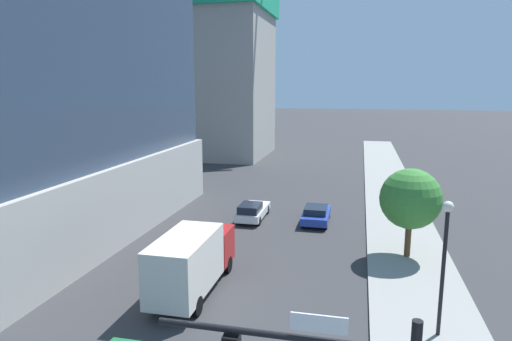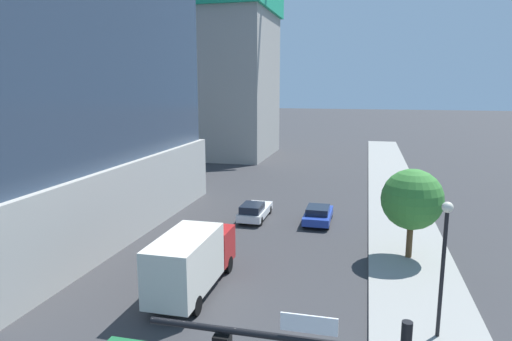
# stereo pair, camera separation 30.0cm
# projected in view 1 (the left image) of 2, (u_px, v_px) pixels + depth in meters

# --- Properties ---
(sidewalk) EXTENTS (4.88, 120.00, 0.15)m
(sidewalk) POSITION_uv_depth(u_px,v_px,m) (411.00, 267.00, 25.74)
(sidewalk) COLOR gray
(sidewalk) RESTS_ON ground
(construction_building) EXTENTS (24.95, 16.12, 30.36)m
(construction_building) POSITION_uv_depth(u_px,v_px,m) (215.00, 66.00, 65.54)
(construction_building) COLOR #9E9B93
(construction_building) RESTS_ON ground
(street_lamp) EXTENTS (0.44, 0.44, 5.68)m
(street_lamp) POSITION_uv_depth(u_px,v_px,m) (445.00, 249.00, 17.93)
(street_lamp) COLOR black
(street_lamp) RESTS_ON sidewalk
(street_tree) EXTENTS (3.59, 3.59, 5.36)m
(street_tree) POSITION_uv_depth(u_px,v_px,m) (410.00, 199.00, 26.52)
(street_tree) COLOR brown
(street_tree) RESTS_ON sidewalk
(car_blue) EXTENTS (1.94, 4.32, 1.33)m
(car_blue) POSITION_uv_depth(u_px,v_px,m) (316.00, 214.00, 34.15)
(car_blue) COLOR #233D9E
(car_blue) RESTS_ON ground
(car_white) EXTENTS (1.81, 4.71, 1.42)m
(car_white) POSITION_uv_depth(u_px,v_px,m) (252.00, 211.00, 34.95)
(car_white) COLOR silver
(car_white) RESTS_ON ground
(box_truck) EXTENTS (2.30, 7.20, 3.23)m
(box_truck) POSITION_uv_depth(u_px,v_px,m) (192.00, 259.00, 22.35)
(box_truck) COLOR #B21E1E
(box_truck) RESTS_ON ground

